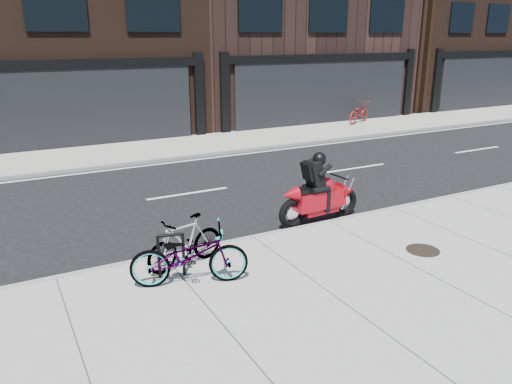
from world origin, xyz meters
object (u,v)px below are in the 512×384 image
bicycle_front (189,255)px  motorcycle (323,193)px  bicycle_far (359,112)px  manhole_cover (423,250)px  bike_rack (171,251)px  bicycle_rear (185,242)px

bicycle_front → motorcycle: 4.38m
bicycle_far → manhole_cover: bicycle_far is taller
bicycle_far → manhole_cover: 15.50m
bike_rack → manhole_cover: bike_rack is taller
bicycle_front → motorcycle: (4.03, 1.73, 0.03)m
bicycle_far → manhole_cover: (-8.77, -12.76, -0.51)m
bike_rack → motorcycle: motorcycle is taller
bicycle_rear → manhole_cover: bearing=56.6°
bicycle_front → bicycle_far: 17.90m
bicycle_front → motorcycle: size_ratio=0.88×
bike_rack → bicycle_far: size_ratio=0.42×
bicycle_rear → manhole_cover: 4.75m
bicycle_far → manhole_cover: size_ratio=2.99×
bicycle_rear → motorcycle: bearing=91.3°
bike_rack → motorcycle: size_ratio=0.36×
motorcycle → bicycle_rear: bearing=-168.3°
motorcycle → bicycle_far: (9.38, 10.13, -0.05)m
bike_rack → bicycle_front: 0.46m
bike_rack → bicycle_front: bicycle_front is taller
bicycle_front → bicycle_far: bearing=-30.3°
bicycle_rear → motorcycle: size_ratio=0.71×
bicycle_front → bicycle_rear: bicycle_front is taller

